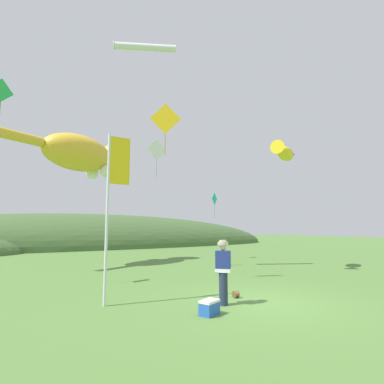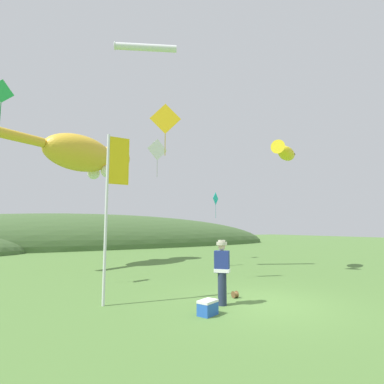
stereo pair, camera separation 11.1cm
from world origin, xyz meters
name	(u,v)px [view 1 (the left image)]	position (x,y,z in m)	size (l,w,h in m)	color
ground_plane	(263,304)	(0.00, 0.00, 0.00)	(120.00, 120.00, 0.00)	#517A38
distant_hill_ridge	(49,249)	(-3.26, 26.33, 0.00)	(52.53, 15.18, 7.17)	#426033
festival_attendant	(223,270)	(-1.07, 0.43, 0.95)	(0.48, 0.48, 1.77)	#232D47
kite_spool	(236,294)	(-0.23, 0.94, 0.10)	(0.14, 0.21, 0.21)	olive
picnic_cooler	(209,307)	(-1.92, -0.15, 0.18)	(0.58, 0.49, 0.36)	blue
festival_banner_pole	(113,191)	(-3.80, 1.99, 3.16)	(0.66, 0.08, 4.83)	silver
kite_giant_cat	(87,155)	(-2.77, 11.77, 6.42)	(7.52, 4.40, 2.48)	gold
kite_fish_windsock	(284,152)	(5.68, 4.22, 6.01)	(2.61, 1.87, 0.80)	yellow
kite_tube_streamer	(145,47)	(-0.92, 7.35, 11.48)	(3.09, 1.70, 0.44)	white
kite_diamond_green	(1,91)	(-6.91, 5.88, 7.04)	(0.78, 0.47, 1.80)	green
kite_diamond_white	(157,150)	(0.08, 7.88, 6.24)	(1.17, 0.09, 2.08)	white
kite_diamond_teal	(214,199)	(5.54, 10.45, 4.08)	(0.75, 0.48, 1.78)	#19BFBF
kite_diamond_gold	(165,119)	(-1.16, 4.15, 6.51)	(1.16, 0.56, 2.17)	yellow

